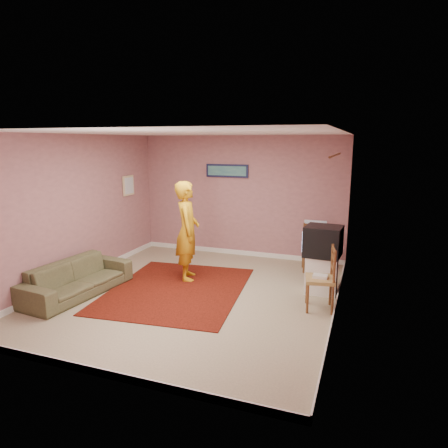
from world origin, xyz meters
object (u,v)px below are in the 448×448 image
(crt_tv, at_px, (323,241))
(chair_b, at_px, (320,271))
(person, at_px, (187,231))
(tv_cabinet, at_px, (322,274))
(sofa, at_px, (77,278))
(chair_a, at_px, (313,243))

(crt_tv, bearing_deg, chair_b, -80.35)
(chair_b, xyz_separation_m, person, (-2.42, 0.57, 0.31))
(crt_tv, relative_size, chair_b, 1.19)
(tv_cabinet, xyz_separation_m, sofa, (-3.75, -1.46, -0.04))
(crt_tv, height_order, sofa, crt_tv)
(tv_cabinet, xyz_separation_m, chair_b, (0.05, -0.71, 0.27))
(tv_cabinet, bearing_deg, crt_tv, 174.86)
(tv_cabinet, distance_m, chair_a, 1.17)
(person, bearing_deg, chair_a, -81.79)
(tv_cabinet, bearing_deg, chair_a, 104.68)
(chair_a, distance_m, chair_b, 1.84)
(chair_a, bearing_deg, chair_b, -91.41)
(tv_cabinet, height_order, crt_tv, crt_tv)
(tv_cabinet, relative_size, chair_a, 1.28)
(person, bearing_deg, tv_cabinet, -109.28)
(chair_a, distance_m, sofa, 4.31)
(tv_cabinet, bearing_deg, sofa, -158.76)
(chair_a, xyz_separation_m, chair_b, (0.34, -1.81, 0.03))
(crt_tv, distance_m, person, 2.37)
(chair_a, relative_size, person, 0.28)
(chair_a, xyz_separation_m, sofa, (-3.46, -2.56, -0.28))
(crt_tv, bearing_deg, tv_cabinet, -0.00)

